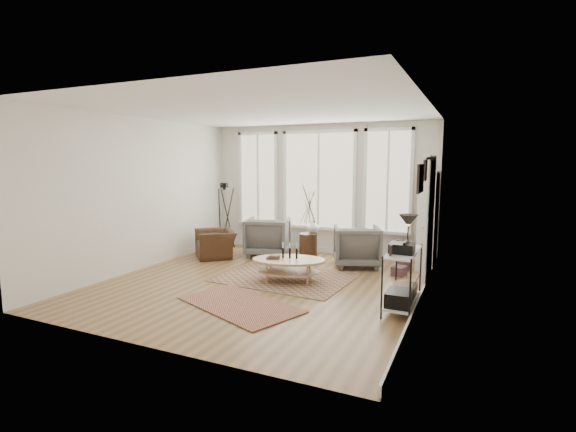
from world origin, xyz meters
The scene contains 17 objects.
room centered at (0.02, 0.03, 1.43)m, with size 5.50×5.54×2.90m.
bay_window centered at (0.00, 2.71, 1.61)m, with size 4.14×0.12×2.24m.
door centered at (2.57, 1.15, 1.12)m, with size 0.09×1.06×2.22m.
bookcase centered at (2.44, 2.23, 0.96)m, with size 0.31×0.85×2.06m.
low_shelf centered at (2.38, -0.30, 0.51)m, with size 0.38×1.08×1.30m.
wall_art centered at (2.58, -0.27, 1.88)m, with size 0.04×0.88×0.44m.
rug_main centered at (0.22, 0.43, 0.01)m, with size 2.26×1.69×0.01m, color brown.
rug_runner centered at (0.22, -1.14, 0.01)m, with size 1.81×1.00×0.01m, color maroon.
coffee_table centered at (0.36, 0.26, 0.31)m, with size 1.43×1.12×0.58m.
armchair_left centered at (-0.89, 1.92, 0.42)m, with size 0.91×0.93×0.85m, color #60605B.
armchair_right centered at (1.15, 1.81, 0.41)m, with size 0.87×0.90×0.82m, color #60605B.
side_table centered at (0.09, 1.89, 0.77)m, with size 0.38×0.38×1.60m.
vase centered at (0.14, 2.04, 0.70)m, with size 0.25×0.25×0.27m, color silver.
accent_chair centered at (-1.86, 1.32, 0.29)m, with size 0.79×0.90×0.59m, color #3D2415.
tripod_camera centered at (-2.20, 2.23, 0.72)m, with size 0.55×0.55×1.57m.
book_stack_near centered at (2.05, 1.94, 0.09)m, with size 0.22×0.28×0.18m, color brown.
book_stack_far centered at (2.05, 1.45, 0.09)m, with size 0.21×0.26×0.17m, color brown.
Camera 1 is at (3.27, -6.15, 2.07)m, focal length 26.00 mm.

